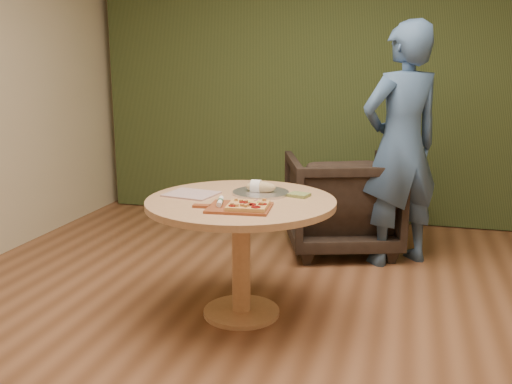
{
  "coord_description": "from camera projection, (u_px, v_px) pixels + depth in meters",
  "views": [
    {
      "loc": [
        0.73,
        -2.77,
        1.56
      ],
      "look_at": [
        -0.09,
        0.25,
        0.85
      ],
      "focal_mm": 40.0,
      "sensor_mm": 36.0,
      "label": 1
    }
  ],
  "objects": [
    {
      "name": "room_shell",
      "position": [
        260.0,
        95.0,
        2.83
      ],
      "size": [
        5.04,
        6.04,
        2.84
      ],
      "color": "brown",
      "rests_on": "ground"
    },
    {
      "name": "curtain",
      "position": [
        336.0,
        79.0,
        5.56
      ],
      "size": [
        4.8,
        0.14,
        2.78
      ],
      "primitive_type": "cube",
      "color": "#2C3A1A",
      "rests_on": "ground"
    },
    {
      "name": "pedestal_table",
      "position": [
        241.0,
        221.0,
        3.48
      ],
      "size": [
        1.15,
        1.15,
        0.75
      ],
      "rotation": [
        0.0,
        0.0,
        -0.2
      ],
      "color": "tan",
      "rests_on": "ground"
    },
    {
      "name": "pizza_paddle",
      "position": [
        238.0,
        208.0,
        3.22
      ],
      "size": [
        0.46,
        0.31,
        0.01
      ],
      "rotation": [
        0.0,
        0.0,
        0.09
      ],
      "color": "brown",
      "rests_on": "pedestal_table"
    },
    {
      "name": "flatbread_pizza",
      "position": [
        248.0,
        205.0,
        3.19
      ],
      "size": [
        0.24,
        0.24,
        0.04
      ],
      "rotation": [
        0.0,
        0.0,
        0.09
      ],
      "color": "#DBA755",
      "rests_on": "pizza_paddle"
    },
    {
      "name": "cutlery_roll",
      "position": [
        220.0,
        201.0,
        3.27
      ],
      "size": [
        0.07,
        0.2,
        0.03
      ],
      "rotation": [
        0.0,
        0.0,
        0.24
      ],
      "color": "white",
      "rests_on": "pizza_paddle"
    },
    {
      "name": "newspaper",
      "position": [
        191.0,
        194.0,
        3.56
      ],
      "size": [
        0.34,
        0.3,
        0.01
      ],
      "primitive_type": "cube",
      "rotation": [
        0.0,
        0.0,
        -0.18
      ],
      "color": "silver",
      "rests_on": "pedestal_table"
    },
    {
      "name": "serving_tray",
      "position": [
        261.0,
        193.0,
        3.59
      ],
      "size": [
        0.36,
        0.36,
        0.02
      ],
      "color": "silver",
      "rests_on": "pedestal_table"
    },
    {
      "name": "bread_roll",
      "position": [
        259.0,
        187.0,
        3.58
      ],
      "size": [
        0.19,
        0.09,
        0.09
      ],
      "color": "tan",
      "rests_on": "serving_tray"
    },
    {
      "name": "green_packet",
      "position": [
        299.0,
        195.0,
        3.52
      ],
      "size": [
        0.14,
        0.13,
        0.02
      ],
      "primitive_type": "cube",
      "rotation": [
        0.0,
        0.0,
        -0.27
      ],
      "color": "#5B6C30",
      "rests_on": "pedestal_table"
    },
    {
      "name": "armchair",
      "position": [
        341.0,
        198.0,
        4.77
      ],
      "size": [
        1.09,
        1.05,
        0.9
      ],
      "primitive_type": "imported",
      "rotation": [
        0.0,
        0.0,
        3.46
      ],
      "color": "black",
      "rests_on": "ground"
    },
    {
      "name": "person_standing",
      "position": [
        401.0,
        146.0,
        4.36
      ],
      "size": [
        0.81,
        0.77,
        1.87
      ],
      "primitive_type": "imported",
      "rotation": [
        0.0,
        0.0,
        3.78
      ],
      "color": "#3D5D88",
      "rests_on": "ground"
    }
  ]
}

